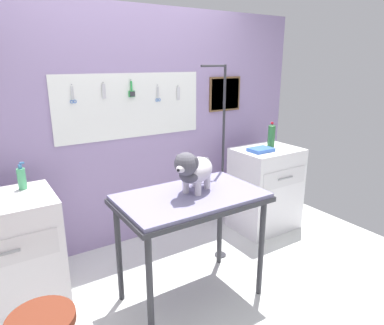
# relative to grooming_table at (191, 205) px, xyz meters

# --- Properties ---
(ground) EXTENTS (4.40, 4.00, 0.04)m
(ground) POSITION_rel_grooming_table_xyz_m (0.04, -0.14, -0.80)
(ground) COLOR silver
(rear_wall_panel) EXTENTS (4.00, 0.11, 2.30)m
(rear_wall_panel) POSITION_rel_grooming_table_xyz_m (0.05, 1.14, 0.38)
(rear_wall_panel) COLOR #9982B2
(rear_wall_panel) RESTS_ON ground
(grooming_table) EXTENTS (1.08, 0.65, 0.87)m
(grooming_table) POSITION_rel_grooming_table_xyz_m (0.00, 0.00, 0.00)
(grooming_table) COLOR #2D2D33
(grooming_table) RESTS_ON ground
(grooming_arm) EXTENTS (0.30, 0.11, 1.77)m
(grooming_arm) POSITION_rel_grooming_table_xyz_m (0.55, 0.35, 0.05)
(grooming_arm) COLOR #2D2D33
(grooming_arm) RESTS_ON ground
(dog) EXTENTS (0.44, 0.34, 0.33)m
(dog) POSITION_rel_grooming_table_xyz_m (0.04, 0.02, 0.26)
(dog) COLOR silver
(dog) RESTS_ON grooming_table
(counter_left) EXTENTS (0.80, 0.58, 0.90)m
(counter_left) POSITION_rel_grooming_table_xyz_m (-1.24, 0.53, -0.33)
(counter_left) COLOR silver
(counter_left) RESTS_ON ground
(cabinet_right) EXTENTS (0.68, 0.54, 0.90)m
(cabinet_right) POSITION_rel_grooming_table_xyz_m (1.34, 0.58, -0.33)
(cabinet_right) COLOR white
(cabinet_right) RESTS_ON ground
(shampoo_bottle) EXTENTS (0.06, 0.06, 0.20)m
(shampoo_bottle) POSITION_rel_grooming_table_xyz_m (-1.02, 0.67, 0.21)
(shampoo_bottle) COLOR #43A066
(shampoo_bottle) RESTS_ON counter_left
(soda_bottle) EXTENTS (0.08, 0.08, 0.27)m
(soda_bottle) POSITION_rel_grooming_table_xyz_m (1.44, 0.63, 0.25)
(soda_bottle) COLOR #2D6C37
(soda_bottle) RESTS_ON cabinet_right
(supply_tray) EXTENTS (0.24, 0.18, 0.04)m
(supply_tray) POSITION_rel_grooming_table_xyz_m (1.20, 0.54, 0.14)
(supply_tray) COLOR #3864BC
(supply_tray) RESTS_ON cabinet_right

